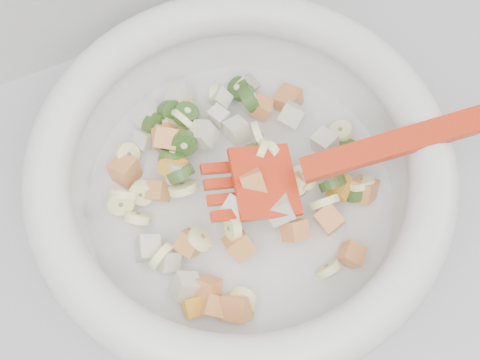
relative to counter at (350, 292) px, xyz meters
name	(u,v)px	position (x,y,z in m)	size (l,w,h in m)	color
counter	(350,292)	(0.00, 0.00, 0.00)	(2.00, 0.60, 0.90)	#9E9DA2
mixing_bowl	(240,175)	(-0.18, 0.05, 0.51)	(0.44, 0.37, 0.13)	silver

